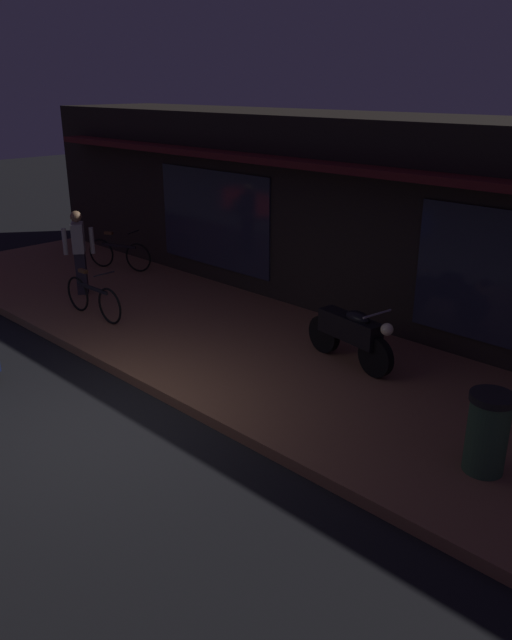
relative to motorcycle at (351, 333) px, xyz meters
The scene contains 8 objects.
ground_plane 3.88m from the motorcycle, 111.40° to the right, with size 60.00×60.00×0.00m, color black.
sidewalk_slab 1.61m from the motorcycle, 158.18° to the right, with size 18.00×4.00×0.15m, color brown.
storefront_building 3.36m from the motorcycle, 116.24° to the left, with size 18.00×3.30×3.60m.
motorcycle is the anchor object (origin of this frame).
bicycle_parked 4.81m from the motorcycle, 160.85° to the right, with size 1.66×0.42×0.91m.
bicycle_extra 6.87m from the motorcycle, behind, with size 1.57×0.66×0.91m.
person_photographer 6.02m from the motorcycle, behind, with size 0.44×0.55×1.67m.
trash_bin 2.98m from the motorcycle, 24.67° to the right, with size 0.48×0.48×0.93m.
Camera 1 is at (6.42, -3.63, 4.14)m, focal length 35.21 mm.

